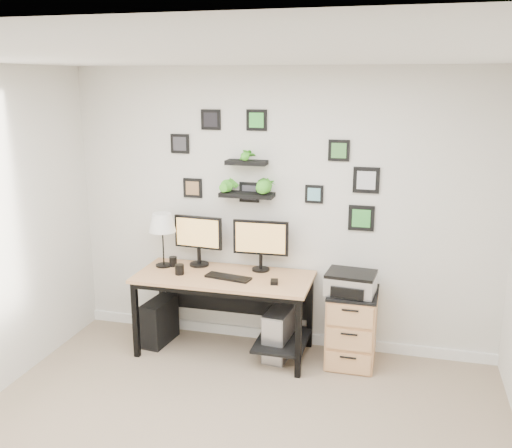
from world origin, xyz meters
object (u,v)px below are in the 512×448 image
(table_lamp, at_px, (162,224))
(monitor_left, at_px, (198,237))
(desk, at_px, (229,287))
(mug, at_px, (179,269))
(printer, at_px, (351,283))
(monitor_right, at_px, (261,241))
(pc_tower_grey, at_px, (280,333))
(file_cabinet, at_px, (352,327))
(pc_tower_black, at_px, (160,321))

(table_lamp, bearing_deg, monitor_left, 16.88)
(desk, xyz_separation_m, table_lamp, (-0.67, 0.08, 0.54))
(mug, bearing_deg, monitor_left, 73.60)
(desk, distance_m, printer, 1.11)
(printer, bearing_deg, mug, -175.35)
(desk, bearing_deg, mug, -166.38)
(monitor_right, distance_m, pc_tower_grey, 0.86)
(monitor_right, height_order, mug, monitor_right)
(pc_tower_grey, relative_size, printer, 1.07)
(desk, bearing_deg, pc_tower_grey, 1.13)
(pc_tower_grey, bearing_deg, table_lamp, 176.42)
(mug, relative_size, pc_tower_grey, 0.20)
(table_lamp, xyz_separation_m, printer, (1.78, -0.06, -0.40))
(monitor_left, xyz_separation_m, pc_tower_grey, (0.83, -0.17, -0.81))
(desk, bearing_deg, monitor_right, 35.90)
(pc_tower_grey, bearing_deg, mug, -172.82)
(file_cabinet, bearing_deg, table_lamp, 179.26)
(monitor_right, xyz_separation_m, table_lamp, (-0.93, -0.10, 0.13))
(pc_tower_grey, distance_m, printer, 0.83)
(pc_tower_black, relative_size, printer, 0.97)
(pc_tower_grey, bearing_deg, monitor_left, 168.52)
(monitor_left, bearing_deg, table_lamp, -163.12)
(pc_tower_grey, height_order, file_cabinet, file_cabinet)
(monitor_left, bearing_deg, file_cabinet, -4.65)
(table_lamp, relative_size, pc_tower_black, 1.21)
(pc_tower_grey, xyz_separation_m, file_cabinet, (0.65, 0.05, 0.11))
(monitor_right, relative_size, printer, 1.17)
(mug, height_order, printer, printer)
(table_lamp, distance_m, pc_tower_grey, 1.49)
(desk, bearing_deg, file_cabinet, 2.96)
(pc_tower_grey, bearing_deg, printer, 0.92)
(desk, xyz_separation_m, monitor_right, (0.25, 0.18, 0.41))
(table_lamp, bearing_deg, file_cabinet, -0.74)
(mug, bearing_deg, printer, 4.65)
(monitor_left, height_order, pc_tower_black, monitor_left)
(monitor_left, xyz_separation_m, file_cabinet, (1.48, -0.12, -0.70))
(monitor_right, height_order, pc_tower_grey, monitor_right)
(monitor_right, height_order, file_cabinet, monitor_right)
(table_lamp, distance_m, pc_tower_black, 0.96)
(file_cabinet, bearing_deg, desk, -177.04)
(monitor_left, relative_size, file_cabinet, 0.72)
(pc_tower_black, relative_size, pc_tower_grey, 0.90)
(file_cabinet, bearing_deg, monitor_left, 175.35)
(table_lamp, height_order, mug, table_lamp)
(monitor_right, distance_m, printer, 0.91)
(monitor_right, bearing_deg, mug, -157.26)
(monitor_left, xyz_separation_m, pc_tower_black, (-0.35, -0.19, -0.82))
(pc_tower_grey, relative_size, file_cabinet, 0.71)
(mug, xyz_separation_m, pc_tower_grey, (0.92, 0.12, -0.57))
(table_lamp, bearing_deg, printer, -2.00)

